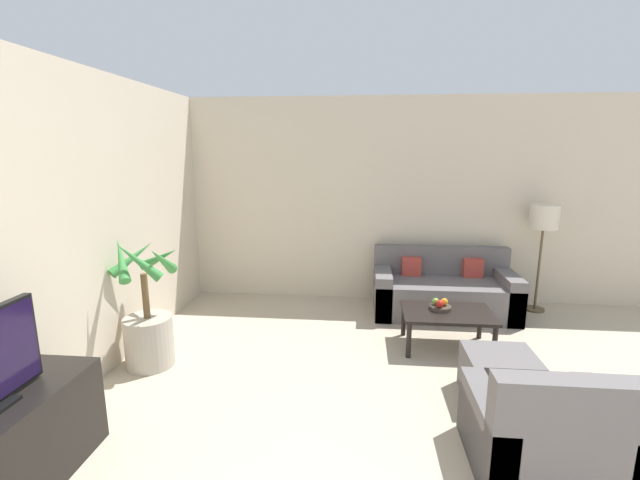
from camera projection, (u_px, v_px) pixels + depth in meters
The scene contains 12 objects.
wall_back at pixel (443, 202), 5.63m from camera, with size 8.34×0.06×2.70m.
wall_left at pixel (36, 245), 3.07m from camera, with size 0.06×7.44×2.70m.
potted_palm at pixel (148, 325), 4.02m from camera, with size 0.64×0.63×1.26m.
sofa_loveseat at pixel (443, 292), 5.36m from camera, with size 1.71×0.81×0.79m.
floor_lamp at pixel (544, 222), 5.26m from camera, with size 0.34×0.34×1.36m.
coffee_table at pixel (447, 316), 4.39m from camera, with size 0.91×0.61×0.39m.
fruit_bowl at pixel (440, 308), 4.43m from camera, with size 0.22×0.22×0.04m.
apple_red at pixel (440, 304), 4.37m from camera, with size 0.08×0.08×0.08m.
apple_green at pixel (436, 301), 4.45m from camera, with size 0.07×0.07×0.07m.
orange_fruit at pixel (444, 302), 4.43m from camera, with size 0.08×0.08×0.08m.
armchair at pixel (548, 437), 2.67m from camera, with size 0.90×0.78×0.81m.
ottoman at pixel (499, 376), 3.50m from camera, with size 0.55×0.49×0.40m.
Camera 1 is at (-1.08, 0.14, 2.01)m, focal length 24.00 mm.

